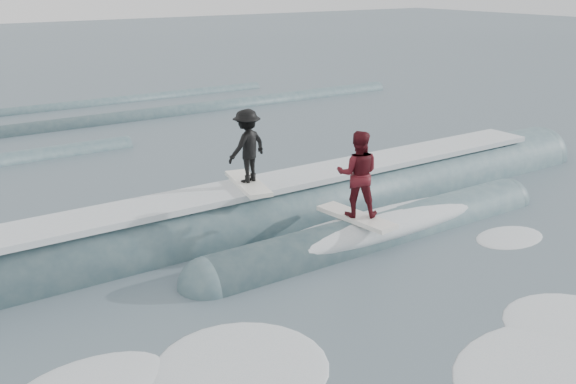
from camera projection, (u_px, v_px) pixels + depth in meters
ground at (403, 303)px, 11.92m from camera, size 160.00×160.00×0.00m
breaking_wave at (287, 224)px, 15.54m from camera, size 23.23×3.79×2.01m
surfer_black at (247, 149)px, 14.83m from camera, size 1.25×2.07×1.82m
surfer_red at (358, 177)px, 14.01m from camera, size 1.18×2.05×2.02m
whitewater at (433, 338)px, 10.77m from camera, size 12.93×5.51×0.10m
far_swells at (47, 132)px, 24.75m from camera, size 37.35×8.65×0.80m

